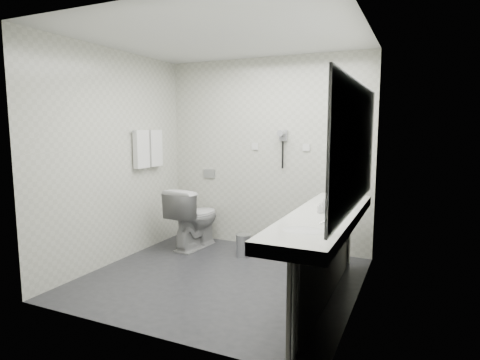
% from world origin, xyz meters
% --- Properties ---
extents(floor, '(2.80, 2.80, 0.00)m').
position_xyz_m(floor, '(0.00, 0.00, 0.00)').
color(floor, '#252529').
rests_on(floor, ground).
extents(ceiling, '(2.80, 2.80, 0.00)m').
position_xyz_m(ceiling, '(0.00, 0.00, 2.50)').
color(ceiling, silver).
rests_on(ceiling, wall_back).
extents(wall_back, '(2.80, 0.00, 2.80)m').
position_xyz_m(wall_back, '(0.00, 1.30, 1.25)').
color(wall_back, beige).
rests_on(wall_back, floor).
extents(wall_front, '(2.80, 0.00, 2.80)m').
position_xyz_m(wall_front, '(0.00, -1.30, 1.25)').
color(wall_front, beige).
rests_on(wall_front, floor).
extents(wall_left, '(0.00, 2.60, 2.60)m').
position_xyz_m(wall_left, '(-1.40, 0.00, 1.25)').
color(wall_left, beige).
rests_on(wall_left, floor).
extents(wall_right, '(0.00, 2.60, 2.60)m').
position_xyz_m(wall_right, '(1.40, 0.00, 1.25)').
color(wall_right, beige).
rests_on(wall_right, floor).
extents(vanity_counter, '(0.55, 2.20, 0.10)m').
position_xyz_m(vanity_counter, '(1.12, -0.20, 0.80)').
color(vanity_counter, silver).
rests_on(vanity_counter, floor).
extents(vanity_panel, '(0.03, 2.15, 0.75)m').
position_xyz_m(vanity_panel, '(1.15, -0.20, 0.38)').
color(vanity_panel, gray).
rests_on(vanity_panel, floor).
extents(vanity_post_near, '(0.06, 0.06, 0.75)m').
position_xyz_m(vanity_post_near, '(1.18, -1.24, 0.38)').
color(vanity_post_near, silver).
rests_on(vanity_post_near, floor).
extents(vanity_post_far, '(0.06, 0.06, 0.75)m').
position_xyz_m(vanity_post_far, '(1.18, 0.84, 0.38)').
color(vanity_post_far, silver).
rests_on(vanity_post_far, floor).
extents(mirror, '(0.02, 2.20, 1.05)m').
position_xyz_m(mirror, '(1.39, -0.20, 1.45)').
color(mirror, '#B2BCC6').
rests_on(mirror, wall_right).
extents(basin_near, '(0.40, 0.31, 0.05)m').
position_xyz_m(basin_near, '(1.12, -0.85, 0.83)').
color(basin_near, silver).
rests_on(basin_near, vanity_counter).
extents(basin_far, '(0.40, 0.31, 0.05)m').
position_xyz_m(basin_far, '(1.12, 0.45, 0.83)').
color(basin_far, silver).
rests_on(basin_far, vanity_counter).
extents(faucet_near, '(0.04, 0.04, 0.15)m').
position_xyz_m(faucet_near, '(1.32, -0.85, 0.92)').
color(faucet_near, silver).
rests_on(faucet_near, vanity_counter).
extents(faucet_far, '(0.04, 0.04, 0.15)m').
position_xyz_m(faucet_far, '(1.32, 0.45, 0.92)').
color(faucet_far, silver).
rests_on(faucet_far, vanity_counter).
extents(soap_bottle_a, '(0.06, 0.06, 0.10)m').
position_xyz_m(soap_bottle_a, '(1.09, -0.21, 0.90)').
color(soap_bottle_a, white).
rests_on(soap_bottle_a, vanity_counter).
extents(soap_bottle_b, '(0.10, 0.10, 0.10)m').
position_xyz_m(soap_bottle_b, '(1.20, -0.11, 0.90)').
color(soap_bottle_b, white).
rests_on(soap_bottle_b, vanity_counter).
extents(soap_bottle_c, '(0.06, 0.06, 0.13)m').
position_xyz_m(soap_bottle_c, '(1.12, -0.17, 0.92)').
color(soap_bottle_c, white).
rests_on(soap_bottle_c, vanity_counter).
extents(glass_left, '(0.08, 0.08, 0.11)m').
position_xyz_m(glass_left, '(1.29, 0.10, 0.91)').
color(glass_left, silver).
rests_on(glass_left, vanity_counter).
extents(glass_right, '(0.06, 0.06, 0.10)m').
position_xyz_m(glass_right, '(1.23, 0.14, 0.90)').
color(glass_right, silver).
rests_on(glass_right, vanity_counter).
extents(toilet, '(0.52, 0.84, 0.81)m').
position_xyz_m(toilet, '(-0.84, 0.84, 0.41)').
color(toilet, silver).
rests_on(toilet, floor).
extents(flush_plate, '(0.18, 0.02, 0.12)m').
position_xyz_m(flush_plate, '(-0.85, 1.29, 0.95)').
color(flush_plate, '#B2B5BA').
rests_on(flush_plate, wall_back).
extents(pedal_bin, '(0.24, 0.24, 0.26)m').
position_xyz_m(pedal_bin, '(-0.08, 0.76, 0.13)').
color(pedal_bin, '#B2B5BA').
rests_on(pedal_bin, floor).
extents(bin_lid, '(0.19, 0.19, 0.02)m').
position_xyz_m(bin_lid, '(-0.08, 0.76, 0.27)').
color(bin_lid, '#B2B5BA').
rests_on(bin_lid, pedal_bin).
extents(towel_rail, '(0.02, 0.62, 0.02)m').
position_xyz_m(towel_rail, '(-1.35, 0.55, 1.55)').
color(towel_rail, silver).
rests_on(towel_rail, wall_left).
extents(towel_near, '(0.07, 0.24, 0.48)m').
position_xyz_m(towel_near, '(-1.34, 0.41, 1.33)').
color(towel_near, white).
rests_on(towel_near, towel_rail).
extents(towel_far, '(0.07, 0.24, 0.48)m').
position_xyz_m(towel_far, '(-1.34, 0.69, 1.33)').
color(towel_far, white).
rests_on(towel_far, towel_rail).
extents(dryer_cradle, '(0.10, 0.04, 0.14)m').
position_xyz_m(dryer_cradle, '(0.25, 1.27, 1.50)').
color(dryer_cradle, gray).
rests_on(dryer_cradle, wall_back).
extents(dryer_barrel, '(0.08, 0.14, 0.08)m').
position_xyz_m(dryer_barrel, '(0.25, 1.20, 1.53)').
color(dryer_barrel, gray).
rests_on(dryer_barrel, dryer_cradle).
extents(dryer_cord, '(0.02, 0.02, 0.35)m').
position_xyz_m(dryer_cord, '(0.25, 1.26, 1.25)').
color(dryer_cord, black).
rests_on(dryer_cord, dryer_cradle).
extents(switch_plate_a, '(0.09, 0.02, 0.09)m').
position_xyz_m(switch_plate_a, '(-0.15, 1.29, 1.35)').
color(switch_plate_a, silver).
rests_on(switch_plate_a, wall_back).
extents(switch_plate_b, '(0.09, 0.02, 0.09)m').
position_xyz_m(switch_plate_b, '(0.55, 1.29, 1.35)').
color(switch_plate_b, silver).
rests_on(switch_plate_b, wall_back).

